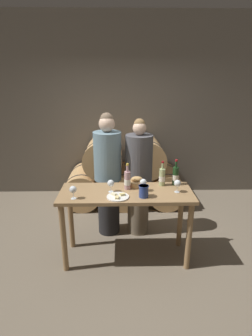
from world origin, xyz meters
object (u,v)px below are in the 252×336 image
object	(u,v)px
person_right	(139,178)
bread_basket	(137,183)
wine_glass_far_left	(73,190)
wine_glass_right	(177,184)
cheese_plate	(118,197)
wine_glass_center	(143,182)
wine_bottle_rose	(127,180)
tasting_table	(126,203)
wine_bottle_white	(162,177)
wine_glass_left	(111,183)
person_left	(108,175)
wine_bottle_red	(175,176)
blue_crock	(144,191)

from	to	relation	value
person_right	bread_basket	size ratio (longest dim) A/B	8.85
wine_glass_far_left	wine_glass_right	size ratio (longest dim) A/B	1.00
cheese_plate	wine_glass_center	size ratio (longest dim) A/B	1.66
wine_bottle_rose	bread_basket	world-z (taller)	wine_bottle_rose
person_right	wine_glass_right	size ratio (longest dim) A/B	11.09
tasting_table	wine_bottle_white	distance (m)	0.54
wine_glass_far_left	wine_glass_left	bearing A→B (deg)	23.75
person_left	wine_glass_far_left	distance (m)	0.84
tasting_table	wine_glass_left	world-z (taller)	wine_glass_left
bread_basket	wine_glass_center	xyz separation A→B (m)	(0.07, -0.14, 0.06)
wine_glass_far_left	wine_bottle_white	bearing A→B (deg)	19.29
wine_glass_far_left	wine_glass_center	bearing A→B (deg)	13.99
person_right	cheese_plate	bearing A→B (deg)	-110.66
cheese_plate	wine_glass_far_left	world-z (taller)	wine_glass_far_left
wine_bottle_red	blue_crock	world-z (taller)	wine_bottle_red
wine_glass_left	wine_glass_right	size ratio (longest dim) A/B	1.00
person_right	tasting_table	bearing A→B (deg)	-107.23
blue_crock	bread_basket	bearing A→B (deg)	100.69
bread_basket	cheese_plate	world-z (taller)	bread_basket
blue_crock	wine_glass_right	distance (m)	0.41
tasting_table	person_right	size ratio (longest dim) A/B	0.94
blue_crock	wine_glass_left	size ratio (longest dim) A/B	0.91
tasting_table	wine_glass_center	size ratio (longest dim) A/B	10.38
wine_bottle_red	wine_glass_left	world-z (taller)	wine_bottle_red
tasting_table	wine_glass_right	size ratio (longest dim) A/B	10.38
wine_glass_right	wine_glass_far_left	bearing A→B (deg)	-172.59
tasting_table	wine_glass_far_left	bearing A→B (deg)	-163.46
person_right	wine_glass_center	distance (m)	0.60
wine_bottle_rose	cheese_plate	distance (m)	0.27
wine_bottle_rose	tasting_table	bearing A→B (deg)	-100.79
bread_basket	wine_glass_far_left	world-z (taller)	wine_glass_far_left
person_right	wine_bottle_rose	distance (m)	0.57
wine_bottle_red	tasting_table	bearing A→B (deg)	-161.21
person_right	person_left	bearing A→B (deg)	179.98
blue_crock	tasting_table	bearing A→B (deg)	142.70
wine_bottle_white	wine_glass_far_left	distance (m)	1.07
wine_bottle_white	bread_basket	bearing A→B (deg)	-175.72
cheese_plate	wine_glass_center	xyz separation A→B (m)	(0.29, 0.17, 0.10)
wine_bottle_red	wine_bottle_rose	bearing A→B (deg)	-167.87
wine_bottle_rose	blue_crock	xyz separation A→B (m)	(0.17, -0.22, -0.04)
person_left	wine_glass_center	distance (m)	0.73
wine_glass_center	wine_glass_right	world-z (taller)	same
bread_basket	wine_glass_center	distance (m)	0.16
bread_basket	wine_bottle_red	bearing A→B (deg)	5.43
wine_glass_far_left	wine_glass_left	size ratio (longest dim) A/B	1.00
person_right	bread_basket	xyz separation A→B (m)	(-0.05, -0.43, 0.11)
wine_bottle_red	wine_bottle_white	bearing A→B (deg)	-172.47
wine_glass_far_left	wine_glass_center	distance (m)	0.80
wine_glass_far_left	cheese_plate	bearing A→B (deg)	2.68
person_left	wine_glass_right	world-z (taller)	person_left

